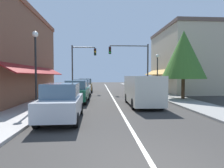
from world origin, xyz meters
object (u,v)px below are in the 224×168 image
object	(u,v)px
parked_car_second_left	(77,92)
parked_car_far_left	(86,85)
van_in_lane	(142,90)
traffic_signal_left_corner	(80,61)
street_lamp_left_near	(36,57)
street_lamp_right_mid	(157,68)
tree_right_near	(184,55)
traffic_signal_mast_arm	(135,60)
parked_car_third_left	(82,88)
parked_car_nearest_left	(62,102)

from	to	relation	value
parked_car_second_left	parked_car_far_left	size ratio (longest dim) A/B	0.99
van_in_lane	traffic_signal_left_corner	xyz separation A→B (m)	(-5.58, 11.29, 2.84)
parked_car_far_left	street_lamp_left_near	xyz separation A→B (m)	(-2.01, -13.37, 2.38)
street_lamp_right_mid	tree_right_near	bearing A→B (deg)	-75.44
traffic_signal_left_corner	traffic_signal_mast_arm	bearing A→B (deg)	-9.53
parked_car_far_left	van_in_lane	world-z (taller)	van_in_lane
traffic_signal_mast_arm	traffic_signal_left_corner	world-z (taller)	traffic_signal_mast_arm
parked_car_third_left	street_lamp_left_near	world-z (taller)	street_lamp_left_near
parked_car_nearest_left	tree_right_near	size ratio (longest dim) A/B	0.68
traffic_signal_mast_arm	street_lamp_left_near	xyz separation A→B (m)	(-8.30, -11.55, -0.90)
parked_car_third_left	van_in_lane	size ratio (longest dim) A/B	0.79
van_in_lane	traffic_signal_left_corner	size ratio (longest dim) A/B	0.86
van_in_lane	traffic_signal_left_corner	world-z (taller)	traffic_signal_left_corner
street_lamp_left_near	street_lamp_right_mid	size ratio (longest dim) A/B	1.08
parked_car_nearest_left	van_in_lane	xyz separation A→B (m)	(4.83, 4.17, 0.27)
parked_car_far_left	van_in_lane	size ratio (longest dim) A/B	0.80
parked_car_third_left	street_lamp_right_mid	xyz separation A→B (m)	(8.15, 0.97, 2.16)
traffic_signal_mast_arm	parked_car_third_left	bearing A→B (deg)	-146.43
street_lamp_right_mid	traffic_signal_mast_arm	bearing A→B (deg)	120.79
parked_car_second_left	traffic_signal_mast_arm	size ratio (longest dim) A/B	0.67
parked_car_nearest_left	parked_car_third_left	world-z (taller)	same
parked_car_third_left	traffic_signal_mast_arm	world-z (taller)	traffic_signal_mast_arm
traffic_signal_left_corner	tree_right_near	size ratio (longest dim) A/B	1.00
parked_car_far_left	van_in_lane	xyz separation A→B (m)	(4.92, -11.95, 0.27)
parked_car_third_left	traffic_signal_mast_arm	xyz separation A→B (m)	(6.25, 4.15, 3.28)
parked_car_nearest_left	parked_car_far_left	xyz separation A→B (m)	(-0.10, 16.12, 0.00)
parked_car_third_left	van_in_lane	xyz separation A→B (m)	(4.89, -5.98, 0.27)
parked_car_third_left	parked_car_far_left	bearing A→B (deg)	90.21
parked_car_nearest_left	traffic_signal_mast_arm	xyz separation A→B (m)	(6.19, 14.30, 3.28)
parked_car_second_left	tree_right_near	size ratio (longest dim) A/B	0.68
van_in_lane	tree_right_near	size ratio (longest dim) A/B	0.85
parked_car_second_left	street_lamp_left_near	distance (m)	4.51
traffic_signal_mast_arm	tree_right_near	bearing A→B (deg)	-67.83
parked_car_far_left	street_lamp_right_mid	world-z (taller)	street_lamp_right_mid
traffic_signal_mast_arm	traffic_signal_left_corner	xyz separation A→B (m)	(-6.95, 1.17, -0.17)
parked_car_third_left	parked_car_far_left	distance (m)	5.97
parked_car_nearest_left	traffic_signal_mast_arm	world-z (taller)	traffic_signal_mast_arm
parked_car_second_left	traffic_signal_mast_arm	xyz separation A→B (m)	(6.21, 8.34, 3.28)
parked_car_far_left	tree_right_near	world-z (taller)	tree_right_near
parked_car_second_left	street_lamp_right_mid	bearing A→B (deg)	32.90
parked_car_far_left	street_lamp_right_mid	bearing A→B (deg)	-32.96
parked_car_far_left	street_lamp_left_near	distance (m)	13.73
traffic_signal_left_corner	parked_car_far_left	bearing A→B (deg)	44.68
parked_car_far_left	traffic_signal_mast_arm	bearing A→B (deg)	-17.67
parked_car_far_left	street_lamp_right_mid	xyz separation A→B (m)	(8.19, -5.01, 2.16)
street_lamp_left_near	street_lamp_right_mid	xyz separation A→B (m)	(10.19, 8.36, -0.22)
street_lamp_left_near	street_lamp_right_mid	distance (m)	13.19
traffic_signal_mast_arm	traffic_signal_left_corner	distance (m)	7.05
parked_car_nearest_left	tree_right_near	bearing A→B (deg)	36.01
parked_car_second_left	street_lamp_left_near	bearing A→B (deg)	-122.54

